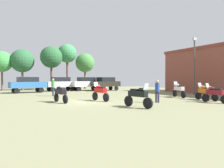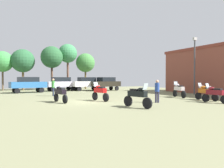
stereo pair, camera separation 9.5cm
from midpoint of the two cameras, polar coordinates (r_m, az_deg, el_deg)
name	(u,v)px [view 1 (the left image)]	position (r m, az deg, el deg)	size (l,w,h in m)	color
ground_plane	(84,102)	(16.60, -7.71, -4.82)	(44.00, 52.00, 0.02)	#777955
motorcycle_2	(100,92)	(17.13, -3.37, -2.10)	(0.75, 2.14, 1.51)	black
motorcycle_3	(60,93)	(16.46, -13.86, -2.34)	(0.75, 2.16, 1.47)	black
motorcycle_4	(206,92)	(19.20, 23.85, -1.92)	(0.62, 2.21, 1.44)	black
motorcycle_5	(179,90)	(21.27, 17.42, -1.45)	(0.75, 2.21, 1.51)	black
motorcycle_6	(215,93)	(17.61, 25.72, -2.26)	(0.65, 2.07, 1.44)	black
motorcycle_7	(138,96)	(13.29, 6.83, -3.12)	(0.81, 2.23, 1.51)	black
car_1	(106,83)	(31.69, -1.77, 0.33)	(4.58, 2.65, 2.00)	black
car_2	(86,83)	(31.94, -7.00, 0.33)	(4.44, 2.16, 2.00)	black
car_3	(28,84)	(28.98, -21.78, 0.11)	(4.56, 2.55, 2.00)	black
car_4	(61,83)	(31.59, -13.71, 0.28)	(4.55, 2.53, 2.00)	black
person_1	(157,89)	(16.23, 11.92, -1.44)	(0.47, 0.47, 1.70)	#2B2945
person_2	(53,86)	(22.68, -15.69, -0.46)	(0.36, 0.36, 1.81)	#21283F
tree_3	(51,57)	(34.68, -16.09, 6.91)	(3.39, 3.39, 6.85)	brown
tree_4	(2,62)	(35.76, -27.57, 5.34)	(3.09, 3.09, 5.89)	brown
tree_6	(85,63)	(37.29, -7.35, 5.64)	(3.26, 3.26, 6.18)	brown
tree_7	(67,54)	(36.72, -12.03, 7.96)	(3.13, 3.13, 7.60)	brown
tree_9	(22,61)	(35.33, -23.05, 5.73)	(3.54, 3.54, 6.29)	brown
lamp_post	(194,63)	(25.76, 21.15, 5.37)	(0.44, 0.24, 6.42)	#47474C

